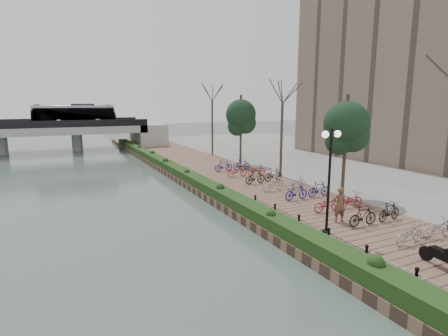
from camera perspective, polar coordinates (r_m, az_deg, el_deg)
ground at (r=13.13m, az=20.98°, el=-19.39°), size 220.00×220.00×0.00m
promenade at (r=28.76m, az=0.89°, el=-1.95°), size 8.00×75.00×0.50m
inland_pavement at (r=38.55m, az=22.67°, el=0.39°), size 24.00×75.00×0.50m
hedge at (r=29.64m, az=-7.18°, el=-0.58°), size 1.10×56.00×0.60m
chain_fence at (r=14.93m, az=19.30°, el=-11.95°), size 0.10×14.10×0.70m
lamppost at (r=16.38m, az=16.95°, el=1.51°), size 1.02×0.32×4.82m
motorcycle at (r=15.25m, az=31.91°, el=-11.99°), size 0.66×1.57×0.95m
pedestrian at (r=18.59m, az=18.32°, el=-5.69°), size 0.75×0.60×1.80m
bicycle_parking at (r=23.60m, az=11.80°, el=-3.10°), size 2.40×19.89×1.00m
street_trees at (r=26.36m, az=13.51°, el=4.21°), size 3.20×37.12×6.80m
bridge at (r=52.91m, az=-30.78°, el=5.63°), size 36.00×10.77×6.50m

